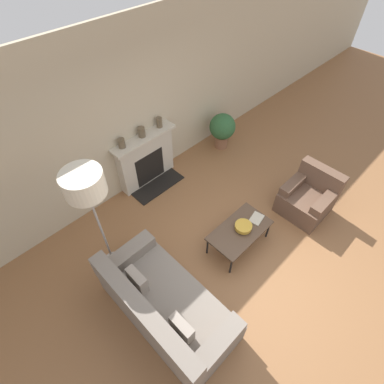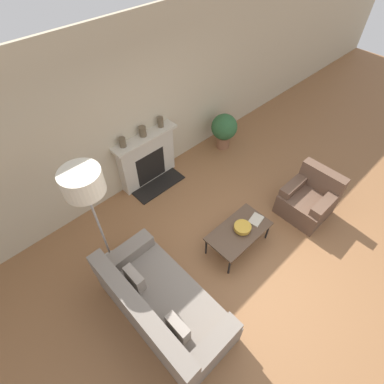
{
  "view_description": "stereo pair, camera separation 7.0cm",
  "coord_description": "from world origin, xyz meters",
  "px_view_note": "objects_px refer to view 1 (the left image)",
  "views": [
    {
      "loc": [
        -2.18,
        -1.01,
        4.17
      ],
      "look_at": [
        0.2,
        1.39,
        0.45
      ],
      "focal_mm": 28.0,
      "sensor_mm": 36.0,
      "label": 1
    },
    {
      "loc": [
        -2.13,
        -1.06,
        4.17
      ],
      "look_at": [
        0.2,
        1.39,
        0.45
      ],
      "focal_mm": 28.0,
      "sensor_mm": 36.0,
      "label": 2
    }
  ],
  "objects_px": {
    "bowl": "(243,227)",
    "floor_lamp": "(86,189)",
    "armchair_near": "(308,197)",
    "mantel_vase_center_right": "(159,122)",
    "fireplace": "(147,160)",
    "mantel_vase_left": "(122,143)",
    "potted_plant": "(222,128)",
    "coffee_table": "(240,231)",
    "book": "(257,219)",
    "mantel_vase_center_left": "(142,132)",
    "couch": "(164,306)"
  },
  "relations": [
    {
      "from": "bowl",
      "to": "floor_lamp",
      "type": "height_order",
      "value": "floor_lamp"
    },
    {
      "from": "armchair_near",
      "to": "mantel_vase_center_right",
      "type": "height_order",
      "value": "mantel_vase_center_right"
    },
    {
      "from": "fireplace",
      "to": "mantel_vase_left",
      "type": "xyz_separation_m",
      "value": [
        -0.42,
        0.02,
        0.61
      ]
    },
    {
      "from": "floor_lamp",
      "to": "potted_plant",
      "type": "xyz_separation_m",
      "value": [
        3.31,
        0.71,
        -1.2
      ]
    },
    {
      "from": "potted_plant",
      "to": "bowl",
      "type": "bearing_deg",
      "value": -131.27
    },
    {
      "from": "coffee_table",
      "to": "mantel_vase_center_right",
      "type": "height_order",
      "value": "mantel_vase_center_right"
    },
    {
      "from": "armchair_near",
      "to": "book",
      "type": "height_order",
      "value": "armchair_near"
    },
    {
      "from": "armchair_near",
      "to": "mantel_vase_left",
      "type": "distance_m",
      "value": 3.28
    },
    {
      "from": "floor_lamp",
      "to": "mantel_vase_center_left",
      "type": "distance_m",
      "value": 1.93
    },
    {
      "from": "mantel_vase_left",
      "to": "mantel_vase_center_left",
      "type": "height_order",
      "value": "mantel_vase_center_left"
    },
    {
      "from": "book",
      "to": "mantel_vase_center_right",
      "type": "bearing_deg",
      "value": 79.01
    },
    {
      "from": "fireplace",
      "to": "couch",
      "type": "xyz_separation_m",
      "value": [
        -1.51,
        -2.2,
        -0.2
      ]
    },
    {
      "from": "fireplace",
      "to": "mantel_vase_left",
      "type": "bearing_deg",
      "value": 177.89
    },
    {
      "from": "couch",
      "to": "coffee_table",
      "type": "height_order",
      "value": "couch"
    },
    {
      "from": "armchair_near",
      "to": "coffee_table",
      "type": "xyz_separation_m",
      "value": [
        -1.43,
        0.36,
        0.07
      ]
    },
    {
      "from": "fireplace",
      "to": "floor_lamp",
      "type": "height_order",
      "value": "floor_lamp"
    },
    {
      "from": "bowl",
      "to": "mantel_vase_center_right",
      "type": "relative_size",
      "value": 1.42
    },
    {
      "from": "couch",
      "to": "floor_lamp",
      "type": "distance_m",
      "value": 1.8
    },
    {
      "from": "mantel_vase_left",
      "to": "fireplace",
      "type": "bearing_deg",
      "value": -2.11
    },
    {
      "from": "coffee_table",
      "to": "couch",
      "type": "bearing_deg",
      "value": -178.83
    },
    {
      "from": "coffee_table",
      "to": "potted_plant",
      "type": "relative_size",
      "value": 1.29
    },
    {
      "from": "coffee_table",
      "to": "floor_lamp",
      "type": "relative_size",
      "value": 0.53
    },
    {
      "from": "mantel_vase_left",
      "to": "mantel_vase_center_left",
      "type": "distance_m",
      "value": 0.41
    },
    {
      "from": "coffee_table",
      "to": "potted_plant",
      "type": "xyz_separation_m",
      "value": [
        1.7,
        1.86,
        0.09
      ]
    },
    {
      "from": "armchair_near",
      "to": "mantel_vase_center_left",
      "type": "distance_m",
      "value": 3.06
    },
    {
      "from": "mantel_vase_center_left",
      "to": "potted_plant",
      "type": "relative_size",
      "value": 0.23
    },
    {
      "from": "bowl",
      "to": "potted_plant",
      "type": "relative_size",
      "value": 0.34
    },
    {
      "from": "fireplace",
      "to": "couch",
      "type": "distance_m",
      "value": 2.68
    },
    {
      "from": "fireplace",
      "to": "mantel_vase_center_right",
      "type": "relative_size",
      "value": 6.74
    },
    {
      "from": "fireplace",
      "to": "mantel_vase_center_left",
      "type": "height_order",
      "value": "mantel_vase_center_left"
    },
    {
      "from": "bowl",
      "to": "book",
      "type": "relative_size",
      "value": 0.99
    },
    {
      "from": "fireplace",
      "to": "mantel_vase_center_left",
      "type": "bearing_deg",
      "value": 106.86
    },
    {
      "from": "book",
      "to": "mantel_vase_center_left",
      "type": "bearing_deg",
      "value": 88.91
    },
    {
      "from": "potted_plant",
      "to": "couch",
      "type": "bearing_deg",
      "value": -149.92
    },
    {
      "from": "couch",
      "to": "bowl",
      "type": "height_order",
      "value": "couch"
    },
    {
      "from": "armchair_near",
      "to": "book",
      "type": "bearing_deg",
      "value": -105.55
    },
    {
      "from": "coffee_table",
      "to": "mantel_vase_center_left",
      "type": "height_order",
      "value": "mantel_vase_center_left"
    },
    {
      "from": "book",
      "to": "mantel_vase_center_left",
      "type": "distance_m",
      "value": 2.38
    },
    {
      "from": "fireplace",
      "to": "book",
      "type": "distance_m",
      "value": 2.26
    },
    {
      "from": "couch",
      "to": "coffee_table",
      "type": "bearing_deg",
      "value": -88.83
    },
    {
      "from": "mantel_vase_center_left",
      "to": "potted_plant",
      "type": "height_order",
      "value": "mantel_vase_center_left"
    },
    {
      "from": "armchair_near",
      "to": "coffee_table",
      "type": "distance_m",
      "value": 1.48
    },
    {
      "from": "armchair_near",
      "to": "floor_lamp",
      "type": "height_order",
      "value": "floor_lamp"
    },
    {
      "from": "couch",
      "to": "potted_plant",
      "type": "distance_m",
      "value": 3.78
    },
    {
      "from": "armchair_near",
      "to": "book",
      "type": "xyz_separation_m",
      "value": [
        -1.09,
        0.3,
        0.12
      ]
    },
    {
      "from": "mantel_vase_left",
      "to": "mantel_vase_center_left",
      "type": "relative_size",
      "value": 0.92
    },
    {
      "from": "coffee_table",
      "to": "book",
      "type": "xyz_separation_m",
      "value": [
        0.34,
        -0.05,
        0.04
      ]
    },
    {
      "from": "couch",
      "to": "floor_lamp",
      "type": "height_order",
      "value": "floor_lamp"
    },
    {
      "from": "mantel_vase_center_left",
      "to": "floor_lamp",
      "type": "bearing_deg",
      "value": -146.12
    },
    {
      "from": "couch",
      "to": "mantel_vase_center_left",
      "type": "xyz_separation_m",
      "value": [
        1.5,
        2.22,
        0.81
      ]
    }
  ]
}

